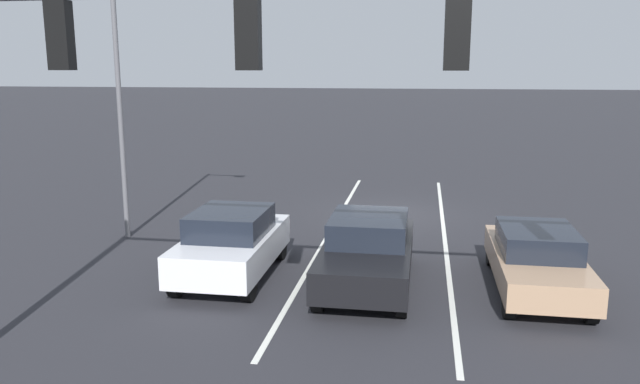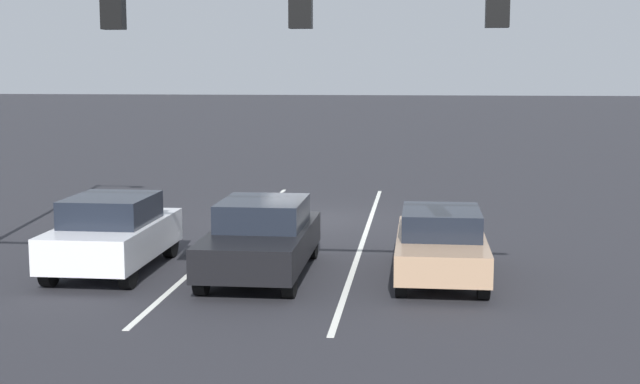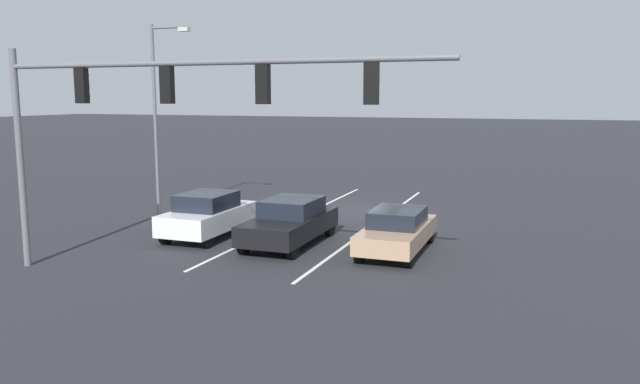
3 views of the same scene
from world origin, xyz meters
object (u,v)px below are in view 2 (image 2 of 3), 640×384
object	(u,v)px
car_tan_leftlane_front	(441,242)
car_white_rightlane_front	(113,233)
car_black_midlane_front	(262,237)
traffic_signal_gantry	(75,29)

from	to	relation	value
car_tan_leftlane_front	car_white_rightlane_front	size ratio (longest dim) A/B	1.09
car_white_rightlane_front	car_tan_leftlane_front	bearing A→B (deg)	-178.36
car_black_midlane_front	traffic_signal_gantry	xyz separation A→B (m)	(1.78, 5.19, 4.01)
car_black_midlane_front	traffic_signal_gantry	world-z (taller)	traffic_signal_gantry
car_white_rightlane_front	traffic_signal_gantry	xyz separation A→B (m)	(-1.38, 5.17, 3.98)
car_black_midlane_front	car_white_rightlane_front	world-z (taller)	car_white_rightlane_front
car_tan_leftlane_front	traffic_signal_gantry	bearing A→B (deg)	44.54
car_tan_leftlane_front	car_white_rightlane_front	distance (m)	6.83
car_black_midlane_front	car_tan_leftlane_front	bearing A→B (deg)	-177.26
car_black_midlane_front	car_white_rightlane_front	distance (m)	3.17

